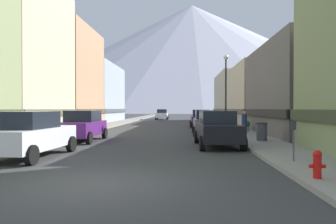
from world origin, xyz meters
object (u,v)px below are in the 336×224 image
at_px(fire_hydrant_near, 317,163).
at_px(potted_plant_1, 70,124).
at_px(potted_plant_0, 247,125).
at_px(car_left_0, 30,134).
at_px(car_left_1, 82,126).
at_px(parking_meter_near, 294,135).
at_px(pedestrian_0, 244,124).
at_px(car_right_1, 207,122).
at_px(car_right_0, 217,128).
at_px(car_right_2, 200,118).
at_px(streetlamp_right, 226,81).
at_px(car_driving_0, 162,114).
at_px(trash_bin_right, 262,132).

relative_size(fire_hydrant_near, potted_plant_1, 0.73).
bearing_deg(potted_plant_0, car_left_0, -130.38).
xyz_separation_m(car_left_1, parking_meter_near, (9.55, -7.48, 0.11)).
bearing_deg(pedestrian_0, car_right_1, 150.91).
height_order(car_left_1, pedestrian_0, car_left_1).
bearing_deg(car_right_1, potted_plant_0, 25.92).
bearing_deg(parking_meter_near, car_right_0, 110.62).
distance_m(car_right_0, car_right_1, 7.24).
relative_size(car_left_0, car_right_2, 1.01).
bearing_deg(streetlamp_right, potted_plant_1, 178.18).
relative_size(car_right_0, car_driving_0, 1.01).
xyz_separation_m(car_left_1, car_right_1, (7.60, 4.95, 0.00)).
height_order(car_right_0, pedestrian_0, car_right_0).
xyz_separation_m(parking_meter_near, potted_plant_1, (-12.75, 14.13, -0.33)).
xyz_separation_m(car_driving_0, parking_meter_near, (7.35, -43.24, 0.11)).
bearing_deg(car_right_0, fire_hydrant_near, -77.97).
distance_m(car_right_1, fire_hydrant_near, 15.09).
bearing_deg(car_left_0, trash_bin_right, 27.91).
distance_m(car_left_0, trash_bin_right, 11.49).
distance_m(car_left_0, fire_hydrant_near, 10.03).
distance_m(potted_plant_0, potted_plant_1, 14.00).
distance_m(car_right_0, trash_bin_right, 2.96).
relative_size(car_left_0, streetlamp_right, 0.76).
relative_size(car_right_1, car_right_2, 1.00).
relative_size(car_left_1, pedestrian_0, 2.80).
bearing_deg(streetlamp_right, car_right_2, 101.97).
bearing_deg(potted_plant_0, trash_bin_right, -95.07).
height_order(car_left_0, trash_bin_right, car_left_0).
bearing_deg(car_left_0, fire_hydrant_near, -22.59).
xyz_separation_m(car_right_1, car_driving_0, (-5.40, 30.81, 0.00)).
height_order(fire_hydrant_near, potted_plant_0, potted_plant_0).
xyz_separation_m(car_right_0, fire_hydrant_near, (1.65, -7.75, -0.37)).
relative_size(fire_hydrant_near, trash_bin_right, 0.72).
relative_size(car_right_0, car_right_1, 1.01).
height_order(parking_meter_near, trash_bin_right, parking_meter_near).
xyz_separation_m(car_driving_0, pedestrian_0, (7.85, -32.17, -0.03)).
height_order(car_right_0, trash_bin_right, car_right_0).
distance_m(car_right_2, parking_meter_near, 21.13).
relative_size(car_right_0, potted_plant_1, 4.64).
bearing_deg(car_left_0, car_right_2, 68.95).
distance_m(car_right_1, pedestrian_0, 2.80).
relative_size(car_left_0, fire_hydrant_near, 6.36).
height_order(potted_plant_0, potted_plant_1, potted_plant_1).
distance_m(pedestrian_0, streetlamp_right, 4.20).
xyz_separation_m(potted_plant_0, streetlamp_right, (-1.65, -0.26, 3.38)).
relative_size(car_left_1, car_right_2, 1.00).
height_order(car_left_0, streetlamp_right, streetlamp_right).
xyz_separation_m(potted_plant_0, potted_plant_1, (-14.00, 0.14, 0.07)).
bearing_deg(car_right_0, car_left_1, 163.21).
xyz_separation_m(car_left_1, potted_plant_0, (10.80, 6.51, -0.29)).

